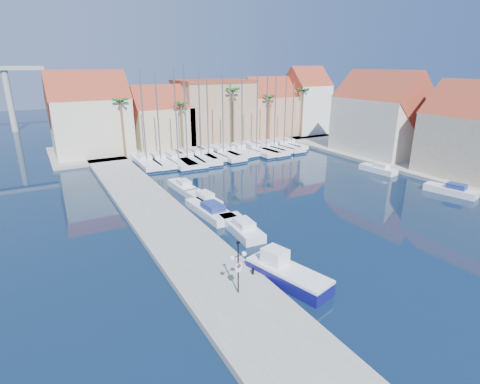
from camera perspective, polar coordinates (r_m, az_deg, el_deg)
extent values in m
plane|color=black|center=(30.78, 13.47, -10.38)|extent=(260.00, 260.00, 0.00)
cube|color=gray|center=(37.20, -11.51, -4.51)|extent=(6.00, 77.00, 0.50)
cube|color=gray|center=(74.66, -5.98, 7.55)|extent=(54.00, 16.00, 0.50)
cube|color=gray|center=(63.07, 26.03, 3.62)|extent=(12.00, 60.00, 0.50)
cylinder|color=black|center=(24.58, -0.28, -11.43)|extent=(0.09, 0.09, 3.74)
cylinder|color=black|center=(24.04, -0.74, -9.87)|extent=(0.47, 0.10, 0.05)
cylinder|color=black|center=(24.28, 0.17, -9.55)|extent=(0.47, 0.10, 0.05)
sphere|color=white|center=(23.92, -1.20, -10.03)|extent=(0.34, 0.34, 0.34)
sphere|color=white|center=(24.41, 0.61, -9.40)|extent=(0.34, 0.34, 0.34)
cube|color=black|center=(23.73, -0.29, -7.73)|extent=(0.22, 0.14, 0.15)
cube|color=white|center=(24.49, -0.20, -11.30)|extent=(0.47, 0.09, 0.47)
cylinder|color=red|center=(24.45, -0.17, -11.22)|extent=(0.32, 0.05, 0.32)
cylinder|color=#1933A5|center=(24.44, -0.15, -11.23)|extent=(0.22, 0.04, 0.22)
cube|color=white|center=(24.65, -0.20, -11.95)|extent=(0.37, 0.07, 0.13)
cylinder|color=black|center=(27.40, 1.97, -11.95)|extent=(0.19, 0.19, 0.47)
cube|color=#100F5B|center=(27.39, 7.33, -12.76)|extent=(3.66, 6.68, 0.95)
cube|color=white|center=(27.09, 7.38, -11.72)|extent=(3.66, 6.68, 0.21)
cube|color=white|center=(27.49, 5.35, -9.75)|extent=(1.76, 1.99, 1.16)
cube|color=white|center=(34.87, 0.16, -5.47)|extent=(2.44, 6.36, 0.80)
cube|color=white|center=(34.07, 0.61, -4.79)|extent=(1.55, 2.28, 0.60)
cube|color=white|center=(38.97, -4.62, -2.83)|extent=(2.68, 7.35, 0.80)
cube|color=navy|center=(38.12, -4.14, -2.20)|extent=(1.75, 2.61, 0.60)
cube|color=white|center=(42.28, -5.68, -1.10)|extent=(2.35, 5.93, 0.80)
cube|color=white|center=(41.56, -5.33, -0.42)|extent=(1.47, 2.13, 0.60)
cube|color=white|center=(46.85, -8.77, 0.78)|extent=(2.02, 5.55, 0.80)
cube|color=white|center=(46.16, -8.54, 1.43)|extent=(1.32, 1.97, 0.60)
cube|color=white|center=(51.57, 29.41, 0.19)|extent=(3.11, 6.04, 0.80)
cube|color=navy|center=(51.22, 30.14, 0.77)|extent=(1.72, 2.26, 0.60)
cube|color=white|center=(57.65, 20.28, 3.25)|extent=(2.35, 5.54, 0.80)
cube|color=white|center=(57.20, 20.80, 3.80)|extent=(1.42, 2.01, 0.60)
cube|color=white|center=(59.19, -14.11, 4.34)|extent=(2.74, 9.83, 1.00)
cube|color=#0C1D3D|center=(59.27, -14.09, 4.05)|extent=(2.80, 9.89, 0.28)
cube|color=white|center=(59.93, -14.41, 5.28)|extent=(1.84, 2.97, 0.60)
cylinder|color=slate|center=(57.43, -14.55, 11.06)|extent=(0.20, 0.20, 13.11)
cube|color=white|center=(59.50, -12.09, 4.57)|extent=(2.57, 9.73, 1.00)
cube|color=#0C1D3D|center=(59.58, -12.07, 4.27)|extent=(2.63, 9.79, 0.28)
cube|color=white|center=(60.22, -12.43, 5.50)|extent=(1.78, 2.92, 0.60)
cylinder|color=slate|center=(57.78, -12.41, 11.03)|extent=(0.20, 0.20, 12.63)
cube|color=white|center=(59.52, -9.54, 4.73)|extent=(2.88, 11.09, 1.00)
cube|color=#0C1D3D|center=(59.59, -9.52, 4.44)|extent=(2.94, 11.15, 0.28)
cube|color=white|center=(60.35, -9.95, 5.69)|extent=(2.02, 3.33, 0.60)
cylinder|color=slate|center=(57.71, -9.73, 11.47)|extent=(0.20, 0.20, 13.21)
cube|color=white|center=(60.33, -8.17, 4.99)|extent=(3.90, 12.00, 1.00)
cube|color=#0C1D3D|center=(60.41, -8.16, 4.70)|extent=(3.96, 12.06, 0.28)
cube|color=white|center=(61.25, -8.54, 5.96)|extent=(2.39, 3.69, 0.60)
cylinder|color=slate|center=(58.46, -8.33, 11.89)|extent=(0.20, 0.20, 13.73)
cube|color=white|center=(61.60, -6.11, 5.37)|extent=(3.64, 11.92, 1.00)
cube|color=#0C1D3D|center=(61.67, -6.10, 5.08)|extent=(3.71, 11.98, 0.28)
cube|color=white|center=(62.50, -6.52, 6.30)|extent=(2.32, 3.64, 0.60)
cylinder|color=slate|center=(59.77, -6.16, 12.10)|extent=(0.20, 0.20, 13.67)
cube|color=white|center=(62.77, -4.99, 5.66)|extent=(2.90, 10.02, 1.00)
cube|color=#0C1D3D|center=(62.85, -4.99, 5.37)|extent=(2.96, 10.08, 0.28)
cube|color=white|center=(63.47, -5.41, 6.53)|extent=(1.90, 3.04, 0.60)
cylinder|color=slate|center=(61.21, -4.95, 11.31)|extent=(0.20, 0.20, 11.58)
cube|color=white|center=(63.23, -2.80, 5.80)|extent=(3.52, 11.53, 1.00)
cube|color=#0C1D3D|center=(63.31, -2.80, 5.52)|extent=(3.59, 11.59, 0.28)
cube|color=white|center=(64.03, -3.32, 6.69)|extent=(2.24, 3.52, 0.60)
cylinder|color=slate|center=(61.50, -2.64, 12.32)|extent=(0.20, 0.20, 13.55)
cube|color=white|center=(64.51, -1.61, 6.08)|extent=(2.57, 9.49, 1.00)
cube|color=#0C1D3D|center=(64.58, -1.61, 5.80)|extent=(2.63, 9.55, 0.28)
cube|color=white|center=(65.15, -2.02, 6.93)|extent=(1.75, 2.86, 0.60)
cylinder|color=slate|center=(63.03, -1.45, 11.42)|extent=(0.20, 0.20, 11.20)
cube|color=white|center=(65.75, 0.06, 6.33)|extent=(3.02, 9.31, 1.00)
cube|color=#0C1D3D|center=(65.82, 0.06, 6.06)|extent=(3.09, 9.37, 0.28)
cube|color=white|center=(66.33, -0.38, 7.15)|extent=(1.86, 2.86, 0.60)
cylinder|color=slate|center=(64.21, 0.29, 12.38)|extent=(0.20, 0.20, 13.03)
cube|color=white|center=(66.22, 2.25, 6.41)|extent=(3.74, 11.62, 1.00)
cube|color=#0C1D3D|center=(66.29, 2.24, 6.14)|extent=(3.80, 11.68, 0.28)
cube|color=white|center=(66.97, 1.69, 7.26)|extent=(2.31, 3.57, 0.60)
cylinder|color=slate|center=(64.64, 2.63, 12.18)|extent=(0.20, 0.20, 12.51)
cube|color=white|center=(66.90, 3.69, 6.51)|extent=(3.79, 11.23, 1.00)
cube|color=#0C1D3D|center=(66.97, 3.68, 6.25)|extent=(3.85, 11.30, 0.28)
cube|color=white|center=(67.59, 3.13, 7.35)|extent=(2.28, 3.47, 0.60)
cylinder|color=slate|center=(65.34, 4.12, 12.36)|extent=(0.20, 0.20, 12.83)
cube|color=white|center=(68.32, 4.96, 6.74)|extent=(3.10, 9.79, 1.00)
cube|color=#0C1D3D|center=(68.39, 4.96, 6.48)|extent=(3.16, 9.86, 0.28)
cube|color=white|center=(68.91, 4.49, 7.54)|extent=(1.93, 3.00, 0.60)
cylinder|color=slate|center=(66.83, 5.39, 12.52)|extent=(0.20, 0.20, 12.94)
cube|color=white|center=(69.59, 6.43, 6.92)|extent=(3.22, 10.48, 1.00)
cube|color=#0C1D3D|center=(69.66, 6.43, 6.66)|extent=(3.28, 10.54, 0.28)
cube|color=white|center=(70.23, 5.93, 7.71)|extent=(2.04, 3.20, 0.60)
cylinder|color=slate|center=(68.17, 6.91, 12.09)|extent=(0.20, 0.20, 11.76)
cube|color=white|center=(71.14, 7.66, 7.13)|extent=(2.50, 8.46, 1.00)
cube|color=#0C1D3D|center=(71.21, 7.65, 6.88)|extent=(2.56, 8.52, 0.28)
cube|color=white|center=(71.66, 7.30, 7.88)|extent=(1.62, 2.57, 0.60)
cylinder|color=slate|center=(69.86, 8.07, 11.80)|extent=(0.20, 0.20, 10.79)
cube|color=beige|center=(67.59, -21.69, 9.25)|extent=(12.00, 9.00, 9.00)
cube|color=maroon|center=(67.09, -22.16, 13.02)|extent=(12.30, 9.00, 9.00)
cube|color=tan|center=(70.33, -11.81, 9.67)|extent=(10.00, 8.00, 7.00)
cube|color=maroon|center=(69.88, -12.01, 12.50)|extent=(10.30, 8.00, 8.00)
cube|color=tan|center=(74.98, -3.98, 12.11)|extent=(14.00, 10.00, 11.00)
cube|color=maroon|center=(74.53, -4.08, 16.50)|extent=(14.20, 10.20, 0.50)
cube|color=tan|center=(80.17, 4.28, 11.46)|extent=(10.00, 8.00, 8.00)
cube|color=maroon|center=(79.76, 4.35, 14.31)|extent=(10.30, 8.00, 8.00)
cube|color=white|center=(84.54, 9.90, 12.30)|extent=(8.00, 8.00, 10.00)
cube|color=maroon|center=(84.14, 10.10, 15.68)|extent=(8.30, 8.00, 8.00)
cube|color=tan|center=(58.66, 32.15, 5.90)|extent=(9.00, 12.00, 8.00)
cube|color=beige|center=(67.53, 20.40, 9.39)|extent=(9.00, 14.00, 9.00)
cube|color=maroon|center=(67.03, 20.85, 13.17)|extent=(9.00, 14.30, 9.00)
cylinder|color=brown|center=(63.39, -17.41, 9.15)|extent=(0.36, 0.36, 9.00)
sphere|color=#195A1A|center=(62.86, -17.80, 13.06)|extent=(2.60, 2.60, 2.60)
cylinder|color=brown|center=(66.23, -8.81, 9.73)|extent=(0.36, 0.36, 8.00)
sphere|color=#195A1A|center=(65.74, -8.98, 13.04)|extent=(2.60, 2.60, 2.60)
cylinder|color=brown|center=(70.18, -1.07, 11.28)|extent=(0.36, 0.36, 10.00)
sphere|color=#195A1A|center=(69.70, -1.09, 15.23)|extent=(2.60, 2.60, 2.60)
cylinder|color=brown|center=(74.36, 4.48, 11.07)|extent=(0.36, 0.36, 8.50)
sphere|color=#195A1A|center=(73.92, 4.56, 14.22)|extent=(2.60, 2.60, 2.60)
cylinder|color=brown|center=(78.98, 9.43, 11.70)|extent=(0.36, 0.36, 9.50)
sphere|color=#195A1A|center=(78.56, 9.62, 15.03)|extent=(2.60, 2.60, 2.60)
cylinder|color=#9E9E99|center=(101.63, -31.68, 11.77)|extent=(1.40, 1.40, 14.00)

